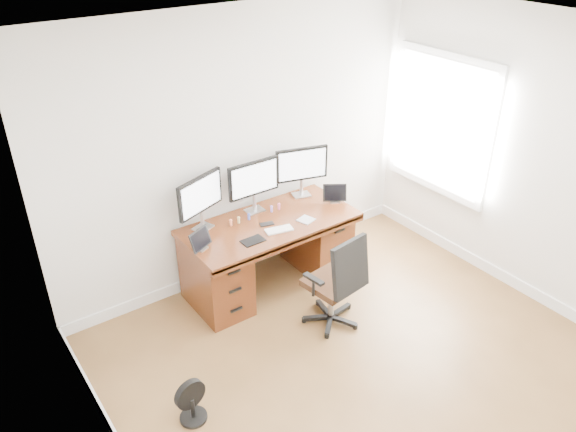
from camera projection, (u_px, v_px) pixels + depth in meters
ground at (397, 394)px, 4.49m from camera, size 4.50×4.50×0.00m
back_wall at (243, 149)px, 5.42m from camera, size 4.00×0.10×2.70m
right_wall at (566, 174)px, 4.91m from camera, size 0.10×4.50×2.70m
desk at (269, 251)px, 5.59m from camera, size 1.70×0.80×0.75m
office_chair at (335, 296)px, 5.10m from camera, size 0.57×0.57×0.95m
floor_fan at (192, 402)px, 4.19m from camera, size 0.25×0.21×0.36m
monitor_left at (200, 196)px, 5.12m from camera, size 0.53×0.22×0.53m
monitor_center at (254, 180)px, 5.42m from camera, size 0.55×0.14×0.53m
monitor_right at (302, 166)px, 5.71m from camera, size 0.54×0.19×0.53m
tablet_left at (201, 241)px, 4.93m from camera, size 0.25×0.16×0.19m
tablet_right at (335, 194)px, 5.71m from camera, size 0.24×0.19×0.19m
keyboard at (279, 230)px, 5.25m from camera, size 0.28×0.17×0.01m
trackpad at (306, 220)px, 5.41m from camera, size 0.17×0.17×0.01m
drawing_tablet at (253, 241)px, 5.08m from camera, size 0.21×0.14×0.01m
phone at (267, 224)px, 5.34m from camera, size 0.15×0.10×0.01m
figurine_orange at (231, 222)px, 5.30m from camera, size 0.03×0.03×0.07m
figurine_yellow at (239, 219)px, 5.35m from camera, size 0.03×0.03×0.07m
figurine_blue at (249, 216)px, 5.41m from camera, size 0.03×0.03×0.07m
figurine_purple at (272, 208)px, 5.54m from camera, size 0.03×0.03×0.07m
figurine_pink at (279, 206)px, 5.59m from camera, size 0.03×0.03×0.07m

